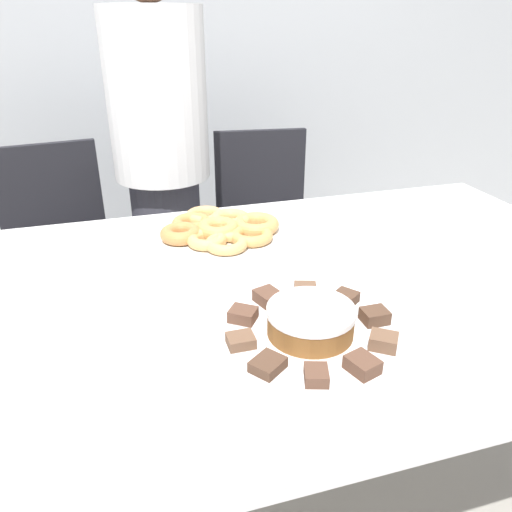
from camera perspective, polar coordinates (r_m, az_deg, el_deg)
ground_plane at (r=1.66m, az=0.96°, el=-26.94°), size 12.00×12.00×0.00m
wall_back at (r=2.59m, az=-10.75°, el=25.09°), size 8.00×0.05×2.60m
table at (r=1.18m, az=1.20°, el=-6.38°), size 1.85×1.05×0.76m
person_standing at (r=1.98m, az=-10.68°, el=10.72°), size 0.36×0.36×1.56m
office_chair_left at (r=2.11m, az=-21.04°, el=-1.39°), size 0.50×0.50×0.88m
office_chair_right at (r=2.18m, az=1.12°, el=1.38°), size 0.49×0.49×0.88m
plate_cake at (r=0.97m, az=6.16°, el=-8.97°), size 0.38×0.38×0.01m
plate_donuts at (r=1.38m, az=-4.29°, el=2.19°), size 0.39×0.39×0.01m
frosted_cake at (r=0.95m, az=6.26°, el=-7.35°), size 0.17×0.17×0.06m
lamington_0 at (r=0.88m, az=12.07°, el=-12.06°), size 0.06×0.06×0.03m
lamington_1 at (r=0.95m, az=14.37°, el=-9.42°), size 0.07×0.06×0.03m
lamington_2 at (r=1.02m, az=13.41°, el=-6.67°), size 0.05×0.04×0.03m
lamington_3 at (r=1.06m, az=10.09°, el=-4.80°), size 0.07×0.07×0.02m
lamington_4 at (r=1.08m, az=5.67°, el=-4.07°), size 0.06×0.07×0.02m
lamington_5 at (r=1.05m, az=1.38°, el=-4.70°), size 0.06×0.07×0.03m
lamington_6 at (r=0.99m, az=-1.50°, el=-6.71°), size 0.07×0.07×0.02m
lamington_7 at (r=0.93m, az=-1.75°, el=-9.63°), size 0.05×0.04×0.02m
lamington_8 at (r=0.87m, az=1.36°, el=-12.31°), size 0.07×0.07×0.02m
lamington_9 at (r=0.85m, az=6.91°, el=-13.36°), size 0.05×0.06×0.02m
donut_0 at (r=1.37m, az=-4.32°, el=3.14°), size 0.12×0.12×0.04m
donut_1 at (r=1.31m, az=-5.65°, el=1.87°), size 0.11×0.11×0.03m
donut_2 at (r=1.29m, az=-3.42°, el=1.42°), size 0.11×0.11×0.03m
donut_3 at (r=1.33m, az=-0.53°, el=2.35°), size 0.12×0.12×0.03m
donut_4 at (r=1.40m, az=-0.01°, el=3.63°), size 0.13×0.13×0.04m
donut_5 at (r=1.43m, az=-2.97°, el=4.18°), size 0.12×0.12×0.04m
donut_6 at (r=1.48m, az=-5.86°, el=4.61°), size 0.12×0.12×0.03m
donut_7 at (r=1.42m, az=-7.33°, el=3.74°), size 0.11×0.11×0.03m
donut_8 at (r=1.35m, az=-8.59°, el=2.54°), size 0.11×0.11×0.04m
napkin at (r=1.43m, az=22.64°, el=0.92°), size 0.11×0.09×0.01m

